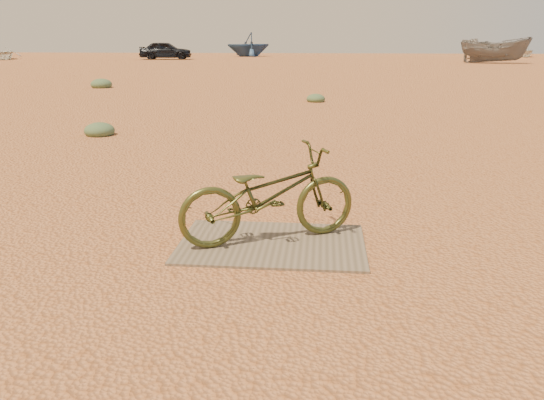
# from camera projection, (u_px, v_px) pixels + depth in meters

# --- Properties ---
(ground) EXTENTS (120.00, 120.00, 0.00)m
(ground) POSITION_uv_depth(u_px,v_px,m) (225.00, 239.00, 4.83)
(ground) COLOR #BA7449
(ground) RESTS_ON ground
(plywood_board) EXTENTS (1.63, 1.07, 0.02)m
(plywood_board) POSITION_uv_depth(u_px,v_px,m) (272.00, 244.00, 4.69)
(plywood_board) COLOR #6F5E4D
(plywood_board) RESTS_ON ground
(bicycle) EXTENTS (1.70, 1.18, 0.85)m
(bicycle) POSITION_uv_depth(u_px,v_px,m) (269.00, 195.00, 4.63)
(bicycle) COLOR #42461E
(bicycle) RESTS_ON plywood_board
(car) EXTENTS (4.44, 2.22, 1.45)m
(car) POSITION_uv_depth(u_px,v_px,m) (166.00, 50.00, 44.25)
(car) COLOR black
(car) RESTS_ON ground
(boat_far_left) EXTENTS (5.59, 5.40, 2.25)m
(boat_far_left) POSITION_uv_depth(u_px,v_px,m) (248.00, 44.00, 50.87)
(boat_far_left) COLOR #2F4D7A
(boat_far_left) RESTS_ON ground
(boat_mid_right) EXTENTS (4.96, 2.84, 1.81)m
(boat_mid_right) POSITION_uv_depth(u_px,v_px,m) (495.00, 50.00, 37.46)
(boat_mid_right) COLOR slate
(boat_mid_right) RESTS_ON ground
(boat_far_right) EXTENTS (3.84, 5.06, 0.98)m
(boat_far_right) POSITION_uv_depth(u_px,v_px,m) (519.00, 51.00, 50.33)
(boat_far_right) COLOR silver
(boat_far_right) RESTS_ON ground
(kale_a) EXTENTS (0.56, 0.56, 0.31)m
(kale_a) POSITION_uv_depth(u_px,v_px,m) (100.00, 135.00, 9.98)
(kale_a) COLOR #536B48
(kale_a) RESTS_ON ground
(kale_b) EXTENTS (0.53, 0.53, 0.29)m
(kale_b) POSITION_uv_depth(u_px,v_px,m) (316.00, 102.00, 15.15)
(kale_b) COLOR #536B48
(kale_b) RESTS_ON ground
(kale_c) EXTENTS (0.76, 0.76, 0.42)m
(kale_c) POSITION_uv_depth(u_px,v_px,m) (102.00, 88.00, 19.41)
(kale_c) COLOR #536B48
(kale_c) RESTS_ON ground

